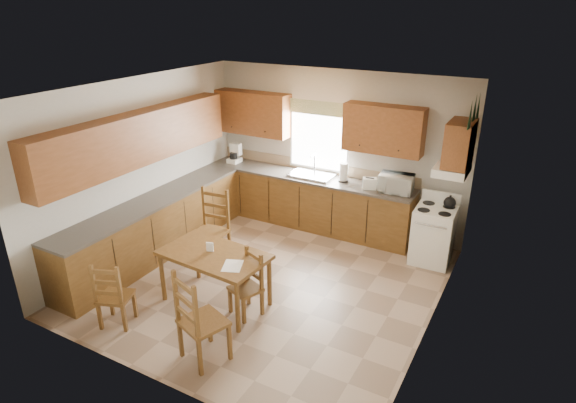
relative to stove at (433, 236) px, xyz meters
The scene contains 35 objects.
floor 2.57m from the stove, 137.88° to the right, with size 4.50×4.50×0.00m, color #9D836A.
ceiling 3.41m from the stove, 137.88° to the right, with size 4.50×4.50×0.00m, color brown.
wall_left 4.56m from the stove, 157.63° to the right, with size 4.50×4.50×0.00m, color beige.
wall_right 1.97m from the stove, 77.72° to the right, with size 4.50×4.50×0.00m, color beige.
wall_back 2.17m from the stove, 163.69° to the left, with size 4.50×4.50×0.00m, color beige.
wall_front 4.47m from the stove, 115.45° to the right, with size 4.50×4.50×0.00m, color beige.
lower_cab_back 2.27m from the stove, behind, with size 3.75×0.60×0.88m, color brown.
lower_cab_left 4.25m from the stove, 154.22° to the right, with size 0.60×3.60×0.88m, color brown.
counter_back 2.32m from the stove, behind, with size 3.75×0.63×0.04m, color #4B453E.
counter_left 4.28m from the stove, 154.22° to the right, with size 0.63×3.60×0.04m, color #4B453E.
backsplash 2.39m from the stove, 166.53° to the left, with size 3.75×0.01×0.18m, color #957E5F.
upper_cab_back_left 3.73m from the stove, behind, with size 1.41×0.33×0.75m, color brown.
upper_cab_back_right 1.80m from the stove, 159.28° to the left, with size 1.25×0.33×0.75m, color brown.
upper_cab_left 4.60m from the stove, 154.99° to the right, with size 0.33×3.60×0.75m, color brown.
upper_cab_stove 1.49m from the stove, 14.05° to the right, with size 0.33×0.62×0.62m, color brown.
range_hood 1.11m from the stove, 18.46° to the right, with size 0.44×0.62×0.12m, color white.
window_frame 2.51m from the stove, 166.59° to the left, with size 1.13×0.02×1.18m, color white.
window_pane 2.51m from the stove, 166.71° to the left, with size 1.05×0.01×1.10m, color white.
window_valance 2.76m from the stove, 167.33° to the left, with size 1.19×0.01×0.24m, color #4A6D35.
sink_basin 2.25m from the stove, behind, with size 0.75×0.45×0.04m, color silver.
pine_decal_a 2.02m from the stove, 48.28° to the right, with size 0.22×0.22×0.36m, color #15341C.
pine_decal_b 2.02m from the stove, ahead, with size 0.22×0.22×0.36m, color #15341C.
pine_decal_c 2.00m from the stove, 39.28° to the left, with size 0.22×0.22×0.36m, color #15341C.
stove is the anchor object (origin of this frame).
coffeemaker 3.84m from the stove, behind, with size 0.19×0.23×0.32m, color white.
paper_towel 1.76m from the stove, 169.74° to the left, with size 0.13×0.13×0.31m, color white.
toaster 1.27m from the stove, behind, with size 0.22×0.14×0.18m, color white.
microwave 0.98m from the stove, 161.32° to the left, with size 0.48×0.35×0.29m, color white.
dining_table 3.33m from the stove, 131.77° to the right, with size 1.37×0.78×0.73m, color brown.
chair_near_left 4.56m from the stove, 131.29° to the right, with size 0.37×0.35×0.89m, color brown.
chair_near_right 3.80m from the stove, 116.17° to the right, with size 0.46×0.44×1.10m, color brown.
chair_far_left 3.36m from the stove, 150.75° to the right, with size 0.47×0.45×1.12m, color brown.
chair_far_right 3.04m from the stove, 124.74° to the right, with size 0.36×0.34×0.85m, color brown.
table_paper 3.21m from the stove, 124.77° to the right, with size 0.22×0.30×0.00m, color white.
table_card 3.38m from the stove, 132.93° to the right, with size 0.09×0.02×0.12m, color white.
Camera 1 is at (3.09, -5.04, 3.71)m, focal length 30.00 mm.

